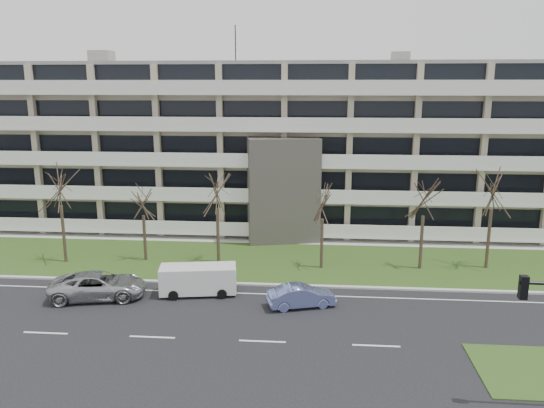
{
  "coord_description": "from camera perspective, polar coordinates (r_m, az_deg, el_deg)",
  "views": [
    {
      "loc": [
        2.61,
        -25.75,
        13.39
      ],
      "look_at": [
        -0.3,
        10.0,
        5.24
      ],
      "focal_mm": 35.0,
      "sensor_mm": 36.0,
      "label": 1
    }
  ],
  "objects": [
    {
      "name": "tree_2",
      "position": [
        41.24,
        -13.76,
        0.68
      ],
      "size": [
        3.21,
        3.21,
        6.43
      ],
      "color": "#382B21",
      "rests_on": "ground"
    },
    {
      "name": "tree_1",
      "position": [
        42.46,
        -21.94,
        2.15
      ],
      "size": [
        4.0,
        4.0,
        8.01
      ],
      "color": "#382B21",
      "rests_on": "ground"
    },
    {
      "name": "grass_verge",
      "position": [
        41.07,
        0.76,
        -6.18
      ],
      "size": [
        90.0,
        10.0,
        0.06
      ],
      "primitive_type": "cube",
      "color": "#2B4A18",
      "rests_on": "ground"
    },
    {
      "name": "tree_4",
      "position": [
        38.44,
        5.47,
        0.51
      ],
      "size": [
        3.38,
        3.38,
        6.75
      ],
      "color": "#382B21",
      "rests_on": "ground"
    },
    {
      "name": "sidewalk",
      "position": [
        46.3,
        1.22,
        -3.96
      ],
      "size": [
        90.0,
        2.0,
        0.08
      ],
      "primitive_type": "cube",
      "color": "#B2B2AD",
      "rests_on": "ground"
    },
    {
      "name": "white_van",
      "position": [
        34.99,
        -7.84,
        -7.83
      ],
      "size": [
        5.12,
        2.59,
        1.9
      ],
      "rotation": [
        0.0,
        0.0,
        0.16
      ],
      "color": "silver",
      "rests_on": "ground"
    },
    {
      "name": "tree_6",
      "position": [
        41.24,
        22.72,
        1.87
      ],
      "size": [
        4.04,
        4.04,
        8.08
      ],
      "color": "#382B21",
      "rests_on": "ground"
    },
    {
      "name": "ground",
      "position": [
        29.14,
        -1.04,
        -14.56
      ],
      "size": [
        160.0,
        160.0,
        0.0
      ],
      "primitive_type": "plane",
      "color": "black",
      "rests_on": "ground"
    },
    {
      "name": "lane_edge_line",
      "position": [
        35.02,
        0.02,
        -9.68
      ],
      "size": [
        90.0,
        0.12,
        0.01
      ],
      "primitive_type": "cube",
      "color": "white",
      "rests_on": "ground"
    },
    {
      "name": "apartment_building",
      "position": [
        51.46,
        1.72,
        6.35
      ],
      "size": [
        60.5,
        15.1,
        18.75
      ],
      "color": "#C2B097",
      "rests_on": "ground"
    },
    {
      "name": "silver_pickup",
      "position": [
        35.95,
        -18.16,
        -8.32
      ],
      "size": [
        6.4,
        3.87,
        1.66
      ],
      "primitive_type": "imported",
      "rotation": [
        0.0,
        0.0,
        1.77
      ],
      "color": "#A5A7AC",
      "rests_on": "ground"
    },
    {
      "name": "blue_sedan",
      "position": [
        33.03,
        3.17,
        -9.84
      ],
      "size": [
        4.41,
        2.61,
        1.37
      ],
      "primitive_type": "imported",
      "rotation": [
        0.0,
        0.0,
        1.87
      ],
      "color": "#7583CB",
      "rests_on": "ground"
    },
    {
      "name": "tree_3",
      "position": [
        39.62,
        -5.96,
        1.84
      ],
      "size": [
        3.8,
        3.8,
        7.59
      ],
      "color": "#382B21",
      "rests_on": "ground"
    },
    {
      "name": "curb",
      "position": [
        36.38,
        0.21,
        -8.7
      ],
      "size": [
        90.0,
        0.35,
        0.12
      ],
      "primitive_type": "cube",
      "color": "#B2B2AD",
      "rests_on": "ground"
    },
    {
      "name": "tree_5",
      "position": [
        39.58,
        16.07,
        0.97
      ],
      "size": [
        3.62,
        3.62,
        7.23
      ],
      "color": "#382B21",
      "rests_on": "ground"
    }
  ]
}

